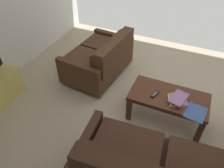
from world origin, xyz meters
TOP-DOWN VIEW (x-y plane):
  - ground_plane at (0.00, 0.00)m, footprint 5.96×4.90m
  - loveseat_near at (1.38, -0.68)m, footprint 0.98×1.36m
  - coffee_table at (0.01, -0.07)m, footprint 1.09×0.56m
  - book_stack at (-0.12, -0.02)m, footprint 0.30×0.34m
  - tv_remote at (0.20, -0.01)m, footprint 0.09×0.17m
  - loose_magazine at (-0.37, 0.10)m, footprint 0.29×0.33m

SIDE VIEW (x-z plane):
  - ground_plane at x=0.00m, z-range -0.01..0.00m
  - loveseat_near at x=1.38m, z-range -0.06..0.75m
  - coffee_table at x=0.01m, z-range 0.16..0.63m
  - loose_magazine at x=-0.37m, z-range 0.47..0.48m
  - tv_remote at x=0.20m, z-range 0.47..0.49m
  - book_stack at x=-0.12m, z-range 0.47..0.54m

